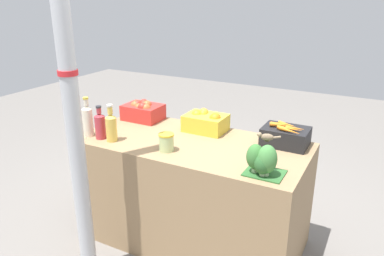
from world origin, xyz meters
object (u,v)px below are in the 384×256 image
Objects in this scene: support_pole at (70,90)px; sparrow_bird at (266,137)px; orange_crate at (206,121)px; broccoli_pile at (262,161)px; apple_crate at (143,110)px; pickle_jar at (166,142)px; juice_bottle_ruby at (100,125)px; juice_bottle_cloudy at (88,120)px; carrot_crate at (286,136)px; juice_bottle_golden at (111,126)px.

sparrow_bird is at bearing 23.68° from support_pole.
orange_crate is 1.37× the size of broccoli_pile.
apple_crate is 0.69m from pickle_jar.
orange_crate is 0.79m from broccoli_pile.
juice_bottle_ruby reaches higher than orange_crate.
juice_bottle_ruby reaches higher than pickle_jar.
juice_bottle_ruby is (0.11, 0.00, -0.02)m from juice_bottle_cloudy.
juice_bottle_cloudy is at bearing -104.85° from apple_crate.
pickle_jar is (-0.66, -0.46, -0.01)m from carrot_crate.
carrot_crate is 0.51m from broccoli_pile.
juice_bottle_golden is (-0.49, -0.49, 0.03)m from orange_crate.
support_pole is 1.14m from broccoli_pile.
juice_bottle_cloudy is 1.30m from sparrow_bird.
broccoli_pile is 1.09m from juice_bottle_golden.
sparrow_bird is at bearing 1.35° from juice_bottle_golden.
broccoli_pile reaches higher than pickle_jar.
broccoli_pile is at bearing 21.34° from support_pole.
juice_bottle_golden is at bearing -15.00° from sparrow_bird.
orange_crate is 1.26× the size of juice_bottle_ruby.
apple_crate is 1.37× the size of broccoli_pile.
support_pole is 1.12m from sparrow_bird.
juice_bottle_golden is at bearing -80.45° from apple_crate.
sparrow_bird reaches higher than orange_crate.
juice_bottle_ruby is at bearing -15.12° from sparrow_bird.
juice_bottle_golden reaches higher than carrot_crate.
juice_bottle_golden is at bearing 0.00° from juice_bottle_ruby.
apple_crate is 2.56× the size of pickle_jar.
pickle_jar is (0.51, -0.46, -0.02)m from apple_crate.
orange_crate is 0.47m from pickle_jar.
sparrow_bird is (1.30, 0.03, 0.10)m from juice_bottle_cloudy.
juice_bottle_cloudy is at bearing -180.00° from juice_bottle_golden.
carrot_crate is (1.00, 0.90, -0.40)m from support_pole.
apple_crate is 1.26× the size of juice_bottle_ruby.
juice_bottle_golden is (0.08, -0.49, 0.03)m from apple_crate.
juice_bottle_ruby is (-0.18, 0.41, -0.36)m from support_pole.
support_pole is at bearing 7.33° from sparrow_bird.
orange_crate is 0.69m from juice_bottle_golden.
carrot_crate is at bearing 90.31° from broccoli_pile.
carrot_crate is at bearing -0.34° from orange_crate.
broccoli_pile is at bearing -40.64° from orange_crate.
juice_bottle_golden is at bearing 0.00° from juice_bottle_cloudy.
sparrow_bird is at bearing -21.62° from apple_crate.
orange_crate is at bearing 35.02° from juice_bottle_cloudy.
broccoli_pile is at bearing -4.42° from pickle_jar.
support_pole reaches higher than juice_bottle_cloudy.
support_pole reaches higher than broccoli_pile.
juice_bottle_ruby is 0.53m from pickle_jar.
juice_bottle_cloudy is at bearing -15.22° from sparrow_bird.
orange_crate is (0.41, 0.91, -0.39)m from support_pole.
broccoli_pile is at bearing -89.69° from carrot_crate.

